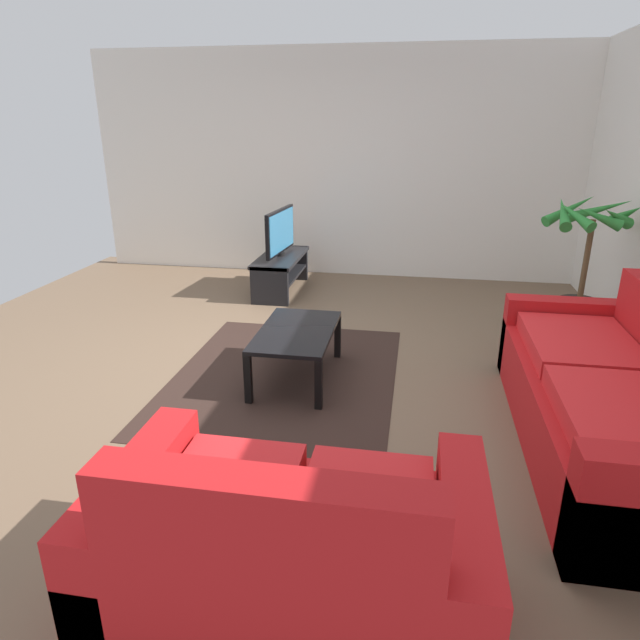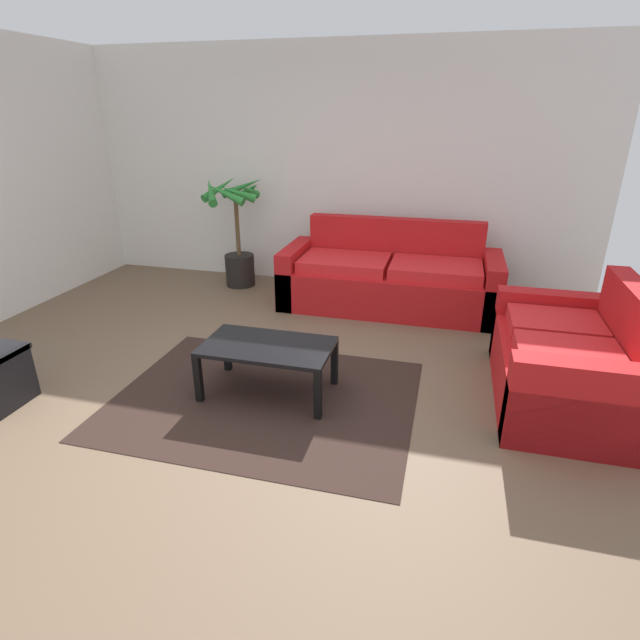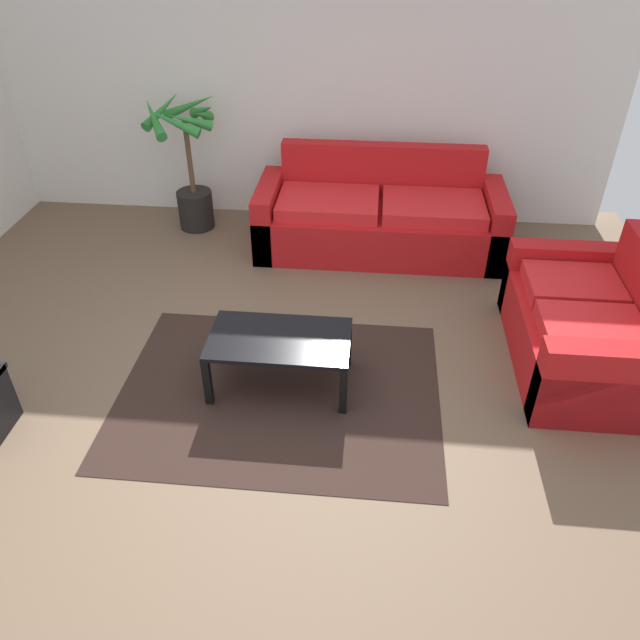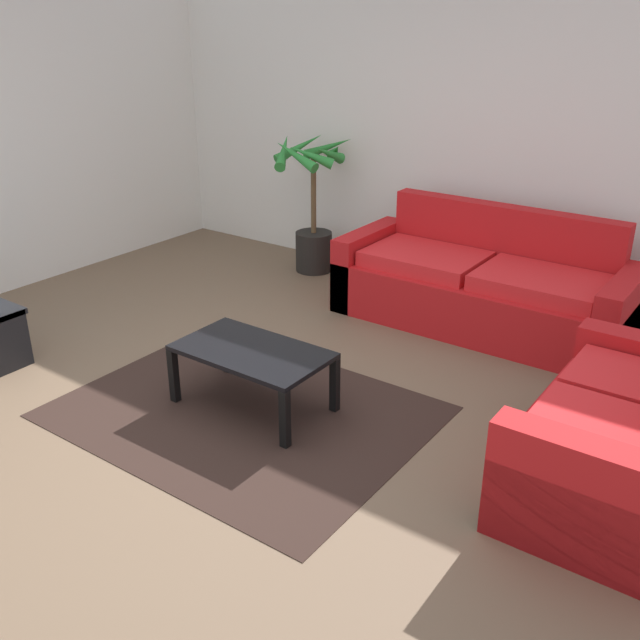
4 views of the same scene
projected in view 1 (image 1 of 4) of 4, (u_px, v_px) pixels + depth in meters
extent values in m
plane|color=brown|center=(272.00, 368.00, 4.46)|extent=(6.60, 6.60, 0.00)
cube|color=silver|center=(331.00, 166.00, 6.78)|extent=(0.06, 6.00, 2.70)
cube|color=red|center=(602.00, 418.00, 3.30)|extent=(2.27, 0.90, 0.42)
cube|color=red|center=(564.00, 338.00, 4.23)|extent=(0.18, 0.90, 0.62)
cube|color=red|center=(580.00, 345.00, 3.66)|extent=(0.91, 0.66, 0.12)
cube|color=red|center=(629.00, 417.00, 2.78)|extent=(0.91, 0.66, 0.12)
cube|color=red|center=(293.00, 568.00, 2.20)|extent=(0.90, 1.46, 0.42)
cube|color=red|center=(265.00, 544.00, 1.70)|extent=(0.16, 1.10, 0.48)
cube|color=red|center=(141.00, 528.00, 2.27)|extent=(0.90, 0.18, 0.62)
cube|color=red|center=(461.00, 570.00, 2.06)|extent=(0.90, 0.18, 0.62)
cube|color=red|center=(228.00, 496.00, 2.20)|extent=(0.66, 0.51, 0.12)
cube|color=red|center=(365.00, 512.00, 2.11)|extent=(0.66, 0.51, 0.12)
cube|color=black|center=(281.00, 257.00, 6.31)|extent=(1.10, 0.45, 0.04)
cube|color=black|center=(281.00, 275.00, 6.39)|extent=(1.02, 0.39, 0.03)
cube|color=black|center=(291.00, 263.00, 6.86)|extent=(0.06, 0.41, 0.42)
cube|color=black|center=(269.00, 286.00, 5.90)|extent=(0.06, 0.41, 0.42)
cube|color=black|center=(280.00, 231.00, 6.21)|extent=(0.86, 0.11, 0.48)
cube|color=teal|center=(282.00, 231.00, 6.21)|extent=(0.81, 0.08, 0.43)
cylinder|color=black|center=(281.00, 254.00, 6.30)|extent=(0.10, 0.10, 0.04)
cube|color=black|center=(296.00, 332.00, 4.16)|extent=(0.95, 0.55, 0.03)
cube|color=black|center=(279.00, 333.00, 4.69)|extent=(0.05, 0.05, 0.37)
cube|color=black|center=(248.00, 379.00, 3.85)|extent=(0.05, 0.05, 0.37)
cube|color=black|center=(338.00, 336.00, 4.60)|extent=(0.05, 0.05, 0.37)
cube|color=black|center=(319.00, 385.00, 3.77)|extent=(0.05, 0.05, 0.37)
cube|color=black|center=(285.00, 376.00, 4.31)|extent=(2.20, 1.70, 0.01)
cylinder|color=black|center=(576.00, 320.00, 4.97)|extent=(0.35, 0.35, 0.38)
cylinder|color=brown|center=(586.00, 261.00, 4.78)|extent=(0.05, 0.05, 0.71)
cone|color=#298131|center=(599.00, 217.00, 4.48)|extent=(0.12, 0.38, 0.23)
cone|color=#298131|center=(617.00, 217.00, 4.49)|extent=(0.35, 0.37, 0.24)
cone|color=#298131|center=(627.00, 214.00, 4.62)|extent=(0.53, 0.14, 0.28)
cone|color=#298131|center=(599.00, 210.00, 4.85)|extent=(0.30, 0.52, 0.28)
cone|color=#298131|center=(570.00, 209.00, 4.88)|extent=(0.36, 0.52, 0.29)
cone|color=#298131|center=(563.00, 212.00, 4.70)|extent=(0.49, 0.14, 0.27)
cone|color=#298131|center=(575.00, 215.00, 4.58)|extent=(0.41, 0.30, 0.24)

